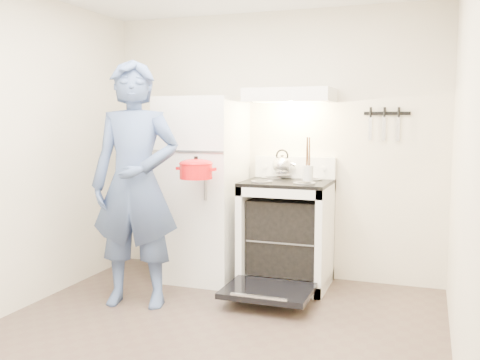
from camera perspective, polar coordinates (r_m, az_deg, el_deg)
name	(u,v)px	position (r m, az deg, el deg)	size (l,w,h in m)	color
floor	(197,345)	(3.74, -4.59, -17.14)	(3.60, 3.60, 0.00)	#4C3E33
back_wall	(273,145)	(5.13, 3.52, 3.71)	(3.20, 0.02, 2.50)	beige
refrigerator	(203,189)	(5.03, -3.99, -0.92)	(0.70, 0.70, 1.70)	white
stove_body	(287,235)	(4.86, 5.01, -5.86)	(0.76, 0.65, 0.92)	white
cooktop	(287,183)	(4.78, 5.07, -0.29)	(0.76, 0.65, 0.03)	black
backsplash	(295,167)	(5.04, 5.89, 1.37)	(0.76, 0.07, 0.20)	white
oven_door	(268,291)	(4.39, 2.98, -11.72)	(0.70, 0.54, 0.04)	black
oven_rack	(287,237)	(4.86, 5.01, -6.09)	(0.60, 0.52, 0.01)	slate
range_hood	(290,95)	(4.83, 5.39, 8.99)	(0.76, 0.50, 0.12)	white
knife_strip	(387,113)	(4.92, 15.41, 6.87)	(0.40, 0.02, 0.03)	black
pizza_stone	(281,234)	(4.94, 4.42, -5.72)	(0.30, 0.30, 0.02)	#94714B
tea_kettle	(282,164)	(4.98, 4.51, 1.71)	(0.22, 0.18, 0.27)	silver
utensil_jar	(308,173)	(4.56, 7.26, 0.74)	(0.09, 0.09, 0.13)	silver
person	(135,185)	(4.34, -11.09, -0.50)	(0.71, 0.47, 1.96)	#3B5179
dutch_oven	(196,171)	(4.40, -4.72, 0.95)	(0.34, 0.27, 0.23)	red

